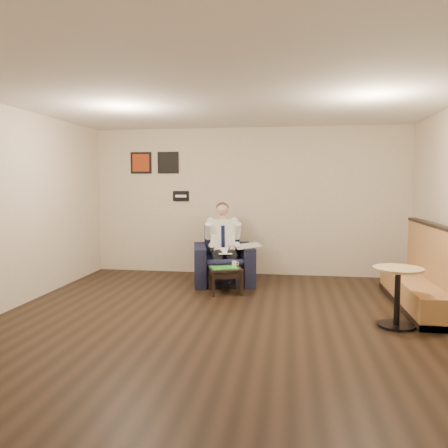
# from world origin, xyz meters

# --- Properties ---
(ground) EXTENTS (6.00, 6.00, 0.00)m
(ground) POSITION_xyz_m (0.00, 0.00, 0.00)
(ground) COLOR black
(ground) RESTS_ON ground
(wall_back) EXTENTS (6.00, 0.02, 2.80)m
(wall_back) POSITION_xyz_m (0.00, 3.00, 1.40)
(wall_back) COLOR beige
(wall_back) RESTS_ON ground
(wall_front) EXTENTS (6.00, 0.02, 2.80)m
(wall_front) POSITION_xyz_m (0.00, -3.00, 1.40)
(wall_front) COLOR beige
(wall_front) RESTS_ON ground
(wall_left) EXTENTS (0.02, 6.00, 2.80)m
(wall_left) POSITION_xyz_m (-3.00, 0.00, 1.40)
(wall_left) COLOR beige
(wall_left) RESTS_ON ground
(ceiling) EXTENTS (6.00, 6.00, 0.02)m
(ceiling) POSITION_xyz_m (0.00, 0.00, 2.80)
(ceiling) COLOR white
(ceiling) RESTS_ON wall_back
(seating_sign) EXTENTS (0.32, 0.02, 0.20)m
(seating_sign) POSITION_xyz_m (-1.30, 2.98, 1.50)
(seating_sign) COLOR black
(seating_sign) RESTS_ON wall_back
(art_print_left) EXTENTS (0.42, 0.03, 0.42)m
(art_print_left) POSITION_xyz_m (-2.10, 2.98, 2.15)
(art_print_left) COLOR #9F3413
(art_print_left) RESTS_ON wall_back
(art_print_right) EXTENTS (0.42, 0.03, 0.42)m
(art_print_right) POSITION_xyz_m (-1.55, 2.98, 2.15)
(art_print_right) COLOR black
(art_print_right) RESTS_ON wall_back
(armchair) EXTENTS (1.22, 1.22, 0.98)m
(armchair) POSITION_xyz_m (-0.33, 2.14, 0.49)
(armchair) COLOR black
(armchair) RESTS_ON ground
(seated_man) EXTENTS (0.84, 1.08, 1.35)m
(seated_man) POSITION_xyz_m (-0.30, 2.01, 0.67)
(seated_man) COLOR white
(seated_man) RESTS_ON armchair
(lap_papers) EXTENTS (0.31, 0.37, 0.01)m
(lap_papers) POSITION_xyz_m (-0.28, 1.91, 0.60)
(lap_papers) COLOR white
(lap_papers) RESTS_ON seated_man
(newspaper) EXTENTS (0.56, 0.63, 0.01)m
(newspaper) POSITION_xyz_m (0.09, 2.13, 0.67)
(newspaper) COLOR silver
(newspaper) RESTS_ON armchair
(side_table) EXTENTS (0.62, 0.62, 0.41)m
(side_table) POSITION_xyz_m (-0.20, 1.45, 0.20)
(side_table) COLOR black
(side_table) RESTS_ON ground
(green_folder) EXTENTS (0.49, 0.44, 0.01)m
(green_folder) POSITION_xyz_m (-0.22, 1.42, 0.41)
(green_folder) COLOR #36DA2B
(green_folder) RESTS_ON side_table
(coffee_mug) EXTENTS (0.09, 0.09, 0.09)m
(coffee_mug) POSITION_xyz_m (-0.07, 1.60, 0.45)
(coffee_mug) COLOR white
(coffee_mug) RESTS_ON side_table
(smartphone) EXTENTS (0.13, 0.08, 0.01)m
(smartphone) POSITION_xyz_m (-0.20, 1.60, 0.41)
(smartphone) COLOR black
(smartphone) RESTS_ON side_table
(banquette) EXTENTS (0.54, 2.28, 1.16)m
(banquette) POSITION_xyz_m (2.59, 1.07, 0.58)
(banquette) COLOR #AB7742
(banquette) RESTS_ON ground
(cafe_table) EXTENTS (0.61, 0.61, 0.73)m
(cafe_table) POSITION_xyz_m (2.11, 0.11, 0.37)
(cafe_table) COLOR tan
(cafe_table) RESTS_ON ground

